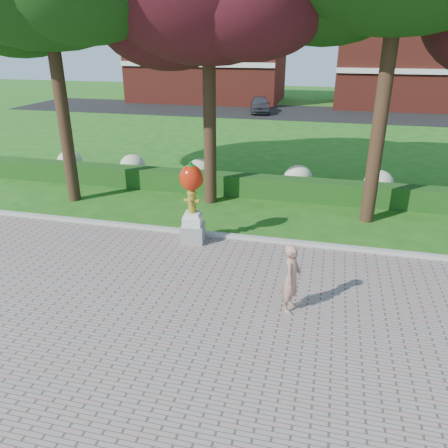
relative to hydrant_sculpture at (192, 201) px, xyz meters
name	(u,v)px	position (x,y,z in m)	size (l,w,h in m)	color
ground	(224,293)	(1.57, -2.50, -1.30)	(100.00, 100.00, 0.00)	#1E5A16
walkway	(163,426)	(1.57, -6.50, -1.28)	(40.00, 14.00, 0.04)	gray
curb	(248,238)	(1.57, 0.50, -1.23)	(40.00, 0.18, 0.15)	#ADADA5
lawn_hedge	(269,187)	(1.57, 4.50, -0.90)	(24.00, 0.70, 0.80)	#184513
hydrangea_row	(287,177)	(2.14, 5.50, -0.75)	(20.10, 1.10, 0.99)	#ABB187
street	(307,113)	(1.57, 25.50, -1.29)	(50.00, 8.00, 0.02)	black
building_left	(208,62)	(-8.43, 31.50, 2.20)	(14.00, 8.00, 7.00)	maroon
building_right	(408,68)	(9.57, 31.50, 1.90)	(12.00, 8.00, 6.40)	maroon
hydrant_sculpture	(192,201)	(0.00, 0.00, 0.00)	(0.72, 0.72, 2.39)	gray
woman	(292,278)	(3.14, -2.86, -0.48)	(0.57, 0.38, 1.57)	tan
parked_car	(260,104)	(-2.17, 24.78, -0.63)	(1.53, 3.81, 1.30)	#3A3B41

